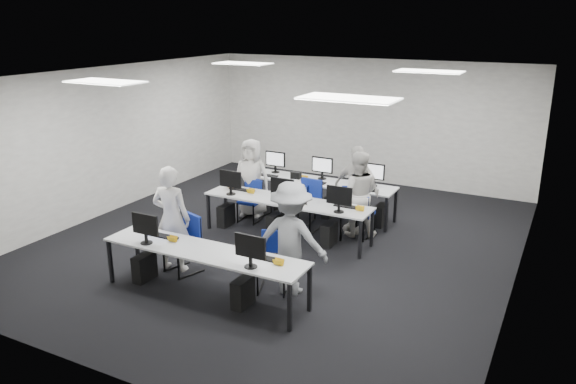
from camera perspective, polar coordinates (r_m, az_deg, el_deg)
The scene contains 23 objects.
room at distance 9.89m, azimuth -0.65°, elevation 3.10°, with size 9.00×9.02×3.00m.
ceiling_panels at distance 9.63m, azimuth -0.68°, elevation 11.70°, with size 5.20×4.60×0.02m.
desk_front at distance 8.22m, azimuth -8.56°, elevation -6.17°, with size 3.20×0.70×0.73m.
desk_mid at distance 10.29m, azimuth -0.11°, elevation -1.08°, with size 3.20×0.70×0.73m.
desk_back at distance 11.49m, azimuth 3.11°, elevation 0.89°, with size 3.20×0.70×0.73m.
equipment_front at distance 8.45m, azimuth -9.60°, elevation -7.96°, with size 2.51×0.41×1.19m.
equipment_mid at distance 10.47m, azimuth -1.09°, elevation -2.63°, with size 2.91×0.41×1.19m.
equipment_back at distance 11.53m, azimuth 3.99°, elevation -0.75°, with size 2.91×0.41×1.19m.
chair_0 at distance 9.20m, azimuth -10.55°, elevation -6.25°, with size 0.59×0.62×0.94m.
chair_1 at distance 8.48m, azimuth -1.50°, elevation -8.18°, with size 0.56×0.59×0.88m.
chair_2 at distance 11.29m, azimuth -3.86°, elevation -1.70°, with size 0.42×0.45×0.81m.
chair_3 at distance 10.82m, azimuth 1.89°, elevation -2.27°, with size 0.50×0.54×0.96m.
chair_4 at distance 10.52m, azimuth 6.54°, elevation -3.03°, with size 0.60×0.62×0.93m.
chair_5 at distance 11.64m, azimuth -3.08°, elevation -1.06°, with size 0.46×0.49×0.83m.
chair_6 at distance 11.20m, azimuth 1.47°, elevation -1.78°, with size 0.43×0.46×0.83m.
chair_7 at distance 10.65m, azimuth 7.49°, elevation -3.00°, with size 0.41×0.44×0.82m.
handbag at distance 10.99m, azimuth -5.82°, elevation 1.00°, with size 0.31×0.20×0.25m, color olive.
student_0 at distance 9.12m, azimuth -11.75°, elevation -2.68°, with size 0.63×0.42×1.74m, color silver.
student_1 at distance 10.45m, azimuth 7.06°, elevation -0.20°, with size 0.78×0.61×1.61m, color silver.
student_2 at distance 11.44m, azimuth -3.71°, elevation 1.43°, with size 0.78×0.51×1.60m, color silver.
student_3 at distance 10.67m, azimuth 6.93°, elevation 0.33°, with size 0.98×0.41×1.67m, color silver.
photographer at distance 8.19m, azimuth 0.32°, elevation -4.74°, with size 1.10×0.63×1.71m, color slate.
dslr_camera at distance 8.05m, azimuth 0.81°, elevation 1.73°, with size 0.14×0.18×0.10m, color black.
Camera 1 is at (4.51, -8.46, 3.94)m, focal length 35.00 mm.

